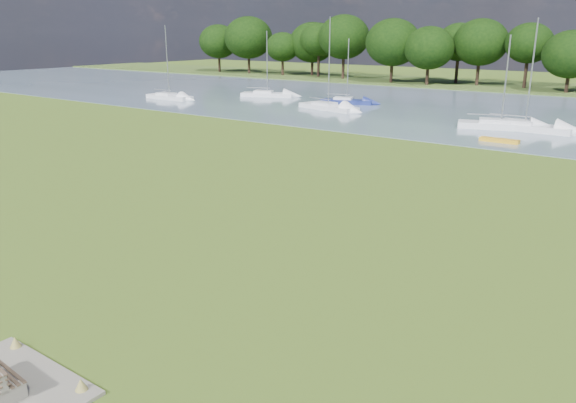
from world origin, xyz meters
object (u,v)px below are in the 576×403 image
Objects in this scene: kayak at (499,140)px; sailboat_9 at (524,125)px; sailboat_4 at (267,93)px; sailboat_8 at (346,100)px; sailboat_5 at (500,123)px; sailboat_2 at (328,105)px; sailboat_0 at (169,95)px.

sailboat_9 is (0.09, 6.86, 0.34)m from kayak.
sailboat_8 is at bearing -25.42° from sailboat_4.
sailboat_9 is at bearing -3.32° from sailboat_5.
sailboat_9 is (1.90, 0.48, 0.00)m from sailboat_5.
sailboat_9 is at bearing -35.48° from sailboat_8.
sailboat_5 is 0.85× the size of sailboat_9.
sailboat_5 is at bearing 107.03° from kayak.
sailboat_5 is at bearing 6.70° from sailboat_2.
sailboat_4 is 12.21m from sailboat_8.
sailboat_0 is 21.72m from sailboat_2.
sailboat_8 is at bearing 111.26° from sailboat_2.
sailboat_5 is at bearing 2.27° from sailboat_0.
sailboat_9 is at bearing 2.83° from sailboat_0.
sailboat_5 is (-1.81, 6.37, 0.34)m from kayak.
sailboat_2 is at bearing 9.22° from sailboat_0.
sailboat_4 reaches higher than kayak.
kayak is 0.32× the size of sailboat_9.
sailboat_2 reaches higher than sailboat_0.
sailboat_0 is 1.12× the size of sailboat_5.
sailboat_0 is 1.20× the size of sailboat_8.
kayak is 42.53m from sailboat_0.
sailboat_2 reaches higher than sailboat_5.
kayak is 0.37× the size of sailboat_5.
sailboat_8 is at bearing 23.59° from sailboat_0.
sailboat_0 is at bearing 164.52° from sailboat_5.
sailboat_0 reaches higher than sailboat_4.
sailboat_5 reaches higher than sailboat_8.
sailboat_8 is (20.59, 8.95, -0.01)m from sailboat_0.
sailboat_0 is at bearing -155.66° from sailboat_4.
sailboat_5 is at bearing -37.34° from sailboat_4.
sailboat_2 is 20.94m from sailboat_9.
sailboat_8 is 0.80× the size of sailboat_9.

